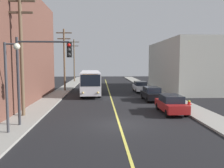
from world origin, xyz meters
name	(u,v)px	position (x,y,z in m)	size (l,w,h in m)	color
ground_plane	(119,124)	(0.00, 0.00, 0.00)	(120.00, 120.00, 0.00)	black
sidewalk_left	(49,101)	(-7.25, 10.00, 0.07)	(2.50, 90.00, 0.15)	gray
sidewalk_right	(174,100)	(7.25, 10.00, 0.07)	(2.50, 90.00, 0.15)	gray
lane_stripe_center	(110,95)	(0.00, 15.00, 0.01)	(0.16, 60.00, 0.01)	#D8CC4C
building_right_warehouse	(196,66)	(14.49, 21.12, 3.97)	(12.00, 18.25, 7.93)	#B2B2A8
city_bus	(90,81)	(-2.77, 17.02, 1.82)	(3.07, 12.24, 3.20)	silver
parked_car_red	(171,104)	(4.86, 3.49, 0.84)	(1.85, 4.41, 1.62)	maroon
parked_car_black	(152,94)	(4.68, 10.34, 0.84)	(1.91, 4.44, 1.62)	black
parked_car_white	(140,86)	(4.76, 18.51, 0.84)	(1.83, 4.41, 1.62)	silver
utility_pole_near	(21,49)	(-7.64, 2.64, 5.51)	(2.40, 0.28, 9.72)	brown
utility_pole_mid	(64,57)	(-6.92, 20.16, 5.39)	(2.40, 0.28, 9.50)	brown
utility_pole_far	(74,58)	(-7.40, 38.04, 5.50)	(2.40, 0.28, 9.71)	brown
traffic_signal_left_corner	(41,65)	(-5.41, -0.30, 4.30)	(3.75, 0.48, 6.00)	#2D2D33
street_lamp_left	(10,74)	(-6.83, -2.04, 3.74)	(0.98, 0.40, 5.50)	#38383D
fire_hydrant	(189,105)	(6.85, 4.42, 0.58)	(0.44, 0.26, 0.84)	red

